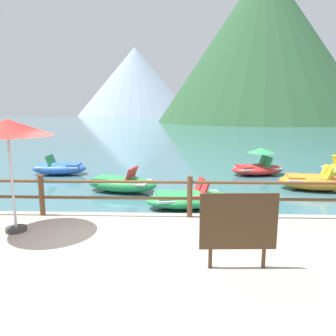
{
  "coord_description": "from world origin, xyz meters",
  "views": [
    {
      "loc": [
        1.46,
        -5.44,
        2.8
      ],
      "look_at": [
        1.08,
        5.0,
        0.9
      ],
      "focal_mm": 34.17,
      "sensor_mm": 36.0,
      "label": 1
    }
  ],
  "objects_px": {
    "beach_umbrella": "(7,129)",
    "pedal_boat_2": "(122,183)",
    "pedal_boat_0": "(315,182)",
    "pedal_boat_5": "(60,168)",
    "sign_board": "(238,223)",
    "pedal_boat_4": "(189,199)",
    "pedal_boat_6": "(258,166)"
  },
  "relations": [
    {
      "from": "beach_umbrella",
      "to": "pedal_boat_2",
      "type": "distance_m",
      "value": 5.38
    },
    {
      "from": "pedal_boat_0",
      "to": "pedal_boat_5",
      "type": "distance_m",
      "value": 10.35
    },
    {
      "from": "sign_board",
      "to": "pedal_boat_5",
      "type": "bearing_deg",
      "value": 124.39
    },
    {
      "from": "pedal_boat_4",
      "to": "sign_board",
      "type": "bearing_deg",
      "value": -82.16
    },
    {
      "from": "pedal_boat_0",
      "to": "pedal_boat_4",
      "type": "bearing_deg",
      "value": -153.76
    },
    {
      "from": "pedal_boat_2",
      "to": "pedal_boat_5",
      "type": "height_order",
      "value": "pedal_boat_2"
    },
    {
      "from": "pedal_boat_0",
      "to": "sign_board",
      "type": "bearing_deg",
      "value": -120.54
    },
    {
      "from": "beach_umbrella",
      "to": "pedal_boat_4",
      "type": "bearing_deg",
      "value": 40.49
    },
    {
      "from": "pedal_boat_2",
      "to": "pedal_boat_6",
      "type": "distance_m",
      "value": 6.31
    },
    {
      "from": "sign_board",
      "to": "pedal_boat_2",
      "type": "relative_size",
      "value": 0.45
    },
    {
      "from": "pedal_boat_0",
      "to": "pedal_boat_5",
      "type": "height_order",
      "value": "pedal_boat_0"
    },
    {
      "from": "beach_umbrella",
      "to": "pedal_boat_2",
      "type": "xyz_separation_m",
      "value": [
        1.27,
        4.76,
        -2.16
      ]
    },
    {
      "from": "pedal_boat_0",
      "to": "pedal_boat_2",
      "type": "distance_m",
      "value": 6.83
    },
    {
      "from": "pedal_boat_2",
      "to": "sign_board",
      "type": "bearing_deg",
      "value": -64.68
    },
    {
      "from": "pedal_boat_0",
      "to": "pedal_boat_2",
      "type": "bearing_deg",
      "value": -175.72
    },
    {
      "from": "sign_board",
      "to": "pedal_boat_5",
      "type": "xyz_separation_m",
      "value": [
        -6.16,
        9.0,
        -0.85
      ]
    },
    {
      "from": "beach_umbrella",
      "to": "pedal_boat_2",
      "type": "relative_size",
      "value": 0.84
    },
    {
      "from": "pedal_boat_4",
      "to": "pedal_boat_6",
      "type": "xyz_separation_m",
      "value": [
        3.17,
        4.88,
        0.13
      ]
    },
    {
      "from": "sign_board",
      "to": "pedal_boat_6",
      "type": "bearing_deg",
      "value": 74.58
    },
    {
      "from": "beach_umbrella",
      "to": "pedal_boat_0",
      "type": "bearing_deg",
      "value": 33.11
    },
    {
      "from": "sign_board",
      "to": "pedal_boat_6",
      "type": "relative_size",
      "value": 0.46
    },
    {
      "from": "sign_board",
      "to": "pedal_boat_4",
      "type": "height_order",
      "value": "sign_board"
    },
    {
      "from": "pedal_boat_4",
      "to": "pedal_boat_5",
      "type": "bearing_deg",
      "value": 140.42
    },
    {
      "from": "pedal_boat_0",
      "to": "beach_umbrella",
      "type": "bearing_deg",
      "value": -146.89
    },
    {
      "from": "pedal_boat_2",
      "to": "pedal_boat_0",
      "type": "bearing_deg",
      "value": 4.28
    },
    {
      "from": "pedal_boat_0",
      "to": "pedal_boat_4",
      "type": "distance_m",
      "value": 5.04
    },
    {
      "from": "pedal_boat_4",
      "to": "pedal_boat_0",
      "type": "bearing_deg",
      "value": 26.24
    },
    {
      "from": "pedal_boat_5",
      "to": "pedal_boat_6",
      "type": "height_order",
      "value": "pedal_boat_6"
    },
    {
      "from": "pedal_boat_0",
      "to": "pedal_boat_6",
      "type": "bearing_deg",
      "value": 117.12
    },
    {
      "from": "pedal_boat_6",
      "to": "beach_umbrella",
      "type": "bearing_deg",
      "value": -130.37
    },
    {
      "from": "pedal_boat_5",
      "to": "pedal_boat_6",
      "type": "bearing_deg",
      "value": 1.89
    },
    {
      "from": "sign_board",
      "to": "pedal_boat_6",
      "type": "xyz_separation_m",
      "value": [
        2.56,
        9.28,
        -0.75
      ]
    }
  ]
}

